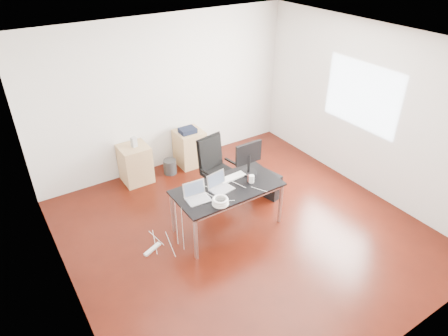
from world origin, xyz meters
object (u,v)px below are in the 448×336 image
office_chair (216,166)px  filing_cabinet_right (190,148)px  pc_tower (268,184)px  desk (228,190)px  filing_cabinet_left (135,164)px

office_chair → filing_cabinet_right: (0.16, 1.22, -0.26)m
office_chair → filing_cabinet_right: size_ratio=1.54×
filing_cabinet_right → office_chair: bearing=-97.5°
pc_tower → desk: bearing=-175.5°
filing_cabinet_left → pc_tower: bearing=-44.2°
desk → office_chair: 0.83m
pc_tower → filing_cabinet_left: bearing=123.1°
office_chair → filing_cabinet_left: office_chair is taller
desk → pc_tower: bearing=17.2°
office_chair → filing_cabinet_right: office_chair is taller
desk → pc_tower: 1.19m
filing_cabinet_left → pc_tower: filing_cabinet_left is taller
desk → filing_cabinet_right: size_ratio=2.29×
office_chair → filing_cabinet_left: size_ratio=1.54×
desk → filing_cabinet_right: (0.44, 2.00, -0.33)m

